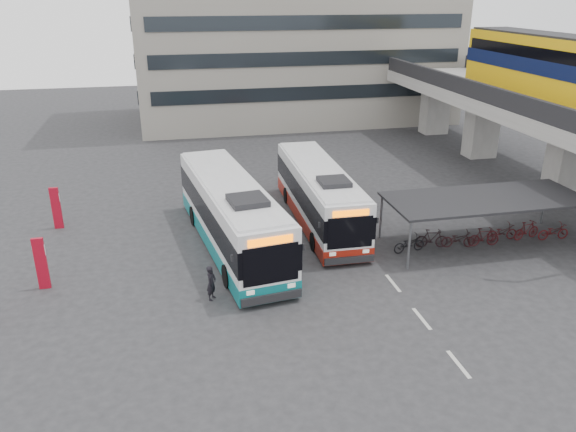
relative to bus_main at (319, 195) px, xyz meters
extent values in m
plane|color=#28282B|center=(-1.13, -7.71, -1.60)|extent=(120.00, 120.00, 0.00)
cube|color=gray|center=(15.87, 0.29, 0.70)|extent=(2.20, 1.60, 4.60)
cube|color=gray|center=(15.87, 10.29, 0.70)|extent=(2.20, 1.60, 4.60)
cube|color=gray|center=(15.87, 18.29, 0.70)|extent=(2.20, 1.60, 4.60)
cube|color=gray|center=(15.87, 4.29, 3.45)|extent=(8.00, 32.00, 0.90)
cube|color=black|center=(12.12, 4.29, 4.45)|extent=(0.35, 32.00, 1.10)
cube|color=#E8AF0D|center=(15.87, 1.10, 6.00)|extent=(2.90, 20.00, 3.90)
cube|color=#091136|center=(15.87, 1.10, 6.20)|extent=(2.98, 20.02, 0.90)
cylinder|color=#595B60|center=(2.57, -2.91, -0.40)|extent=(0.12, 0.12, 2.40)
cylinder|color=#595B60|center=(12.17, -2.91, -0.40)|extent=(0.12, 0.12, 2.40)
cylinder|color=#595B60|center=(2.57, -6.51, -0.40)|extent=(0.12, 0.12, 2.40)
cube|color=black|center=(7.37, -4.71, 0.88)|extent=(10.00, 4.00, 0.12)
imported|color=black|center=(3.37, -4.71, -1.15)|extent=(1.71, 0.60, 0.90)
imported|color=black|center=(4.70, -4.71, -1.10)|extent=(1.66, 0.47, 1.00)
imported|color=black|center=(6.03, -4.71, -1.15)|extent=(1.71, 0.60, 0.90)
imported|color=black|center=(7.37, -4.71, -1.10)|extent=(1.66, 0.47, 1.00)
imported|color=#350C0F|center=(8.70, -4.71, -1.15)|extent=(1.71, 0.60, 0.90)
imported|color=#3F0C0F|center=(10.03, -4.71, -1.10)|extent=(1.66, 0.47, 1.00)
imported|color=#490C0F|center=(11.37, -4.71, -1.15)|extent=(1.71, 0.60, 0.90)
cube|color=beige|center=(1.37, -13.71, -1.59)|extent=(0.15, 1.60, 0.01)
cube|color=beige|center=(1.37, -10.71, -1.59)|extent=(0.15, 1.60, 0.01)
cube|color=beige|center=(1.37, -7.71, -1.59)|extent=(0.15, 1.60, 0.01)
cube|color=white|center=(0.00, 0.02, 0.17)|extent=(2.65, 11.62, 2.66)
cube|color=maroon|center=(0.00, 0.02, -1.06)|extent=(2.69, 11.66, 0.72)
cube|color=black|center=(0.00, 0.02, 0.29)|extent=(2.71, 11.65, 1.11)
cube|color=#FD6400|center=(-0.09, -5.78, 1.16)|extent=(1.72, 0.11, 0.29)
cube|color=black|center=(-0.05, -2.88, 1.71)|extent=(1.50, 1.57, 0.27)
cylinder|color=black|center=(-1.21, -3.67, -1.11)|extent=(0.30, 0.97, 0.97)
cylinder|color=black|center=(1.20, 3.24, -1.11)|extent=(0.30, 0.97, 0.97)
cube|color=white|center=(-5.18, -2.26, 0.32)|extent=(4.34, 12.83, 2.88)
cube|color=#0B6468|center=(-5.18, -2.26, -1.02)|extent=(4.38, 12.88, 0.79)
cube|color=black|center=(-5.18, -2.26, 0.45)|extent=(4.40, 12.86, 1.21)
cube|color=#FD6400|center=(-4.34, -8.50, 1.39)|extent=(1.87, 0.33, 0.31)
cube|color=black|center=(-4.76, -5.38, 1.99)|extent=(1.82, 1.88, 0.29)
cylinder|color=black|center=(-5.89, -6.42, -1.07)|extent=(0.45, 1.08, 1.05)
cylinder|color=black|center=(-4.41, 1.40, -1.07)|extent=(0.45, 1.08, 1.05)
imported|color=black|center=(-6.67, -7.35, -0.83)|extent=(0.60, 0.67, 1.54)
cube|color=#A30A1D|center=(-13.77, -4.84, -0.40)|extent=(0.48, 0.15, 2.40)
cube|color=white|center=(-13.77, -4.84, 0.23)|extent=(0.52, 0.05, 0.48)
cube|color=#A30A1D|center=(-14.21, 2.12, -0.42)|extent=(0.48, 0.19, 2.35)
cube|color=white|center=(-14.21, 2.12, 0.19)|extent=(0.51, 0.09, 0.47)
camera|label=1|loc=(-7.96, -28.34, 10.60)|focal=35.00mm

